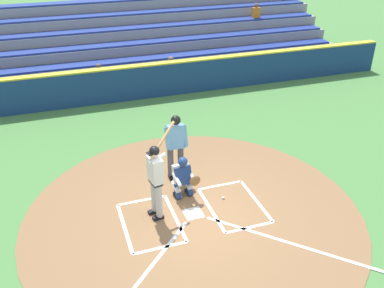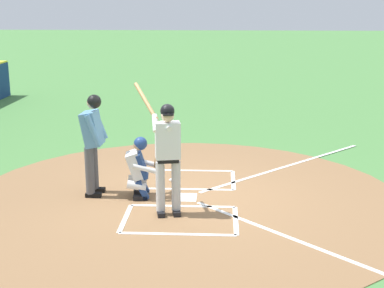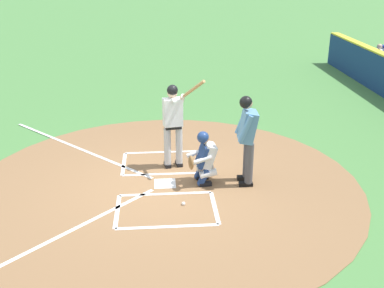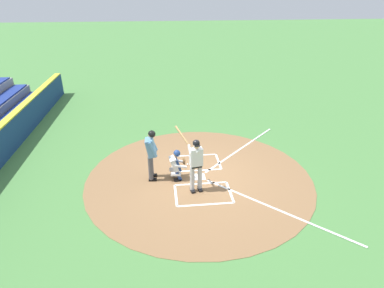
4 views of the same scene
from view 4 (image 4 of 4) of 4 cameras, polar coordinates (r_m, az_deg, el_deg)
The scene contains 7 objects.
ground_plane at distance 11.63m, azimuth 1.25°, elevation -5.88°, with size 120.00×120.00×0.00m, color #4C8442.
dirt_circle at distance 11.62m, azimuth 1.25°, elevation -5.85°, with size 8.00×8.00×0.01m, color olive.
home_plate_and_chalk at distance 11.75m, azimuth 5.53°, elevation -5.54°, with size 7.93×4.91×0.01m.
batter at distance 10.34m, azimuth 0.66°, elevation -3.15°, with size 0.86×0.85×2.13m.
catcher at distance 11.26m, azimuth -2.74°, elevation -3.54°, with size 0.64×0.62×1.13m.
plate_umpire at distance 11.09m, azimuth -7.23°, elevation -1.37°, with size 0.59×0.42×1.86m.
baseball at distance 12.35m, azimuth -0.78°, elevation -3.62°, with size 0.07×0.07×0.07m, color white.
Camera 4 is at (9.79, -1.32, 6.13)m, focal length 30.18 mm.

